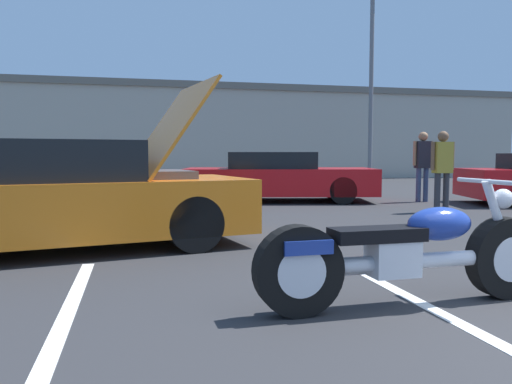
# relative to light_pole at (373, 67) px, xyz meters

# --- Properties ---
(parking_stripe_foreground) EXTENTS (0.12, 5.12, 0.01)m
(parking_stripe_foreground) POSITION_rel_light_pole_xyz_m (-10.22, -16.50, -4.79)
(parking_stripe_foreground) COLOR white
(parking_stripe_foreground) RESTS_ON ground
(parking_stripe_middle) EXTENTS (0.12, 5.12, 0.01)m
(parking_stripe_middle) POSITION_rel_light_pole_xyz_m (-7.58, -16.50, -4.79)
(parking_stripe_middle) COLOR white
(parking_stripe_middle) RESTS_ON ground
(far_building) EXTENTS (32.00, 4.20, 4.40)m
(far_building) POSITION_rel_light_pole_xyz_m (-6.58, 4.90, -2.46)
(far_building) COLOR #B2AD9E
(far_building) RESTS_ON ground
(light_pole) EXTENTS (1.21, 0.28, 8.82)m
(light_pole) POSITION_rel_light_pole_xyz_m (0.00, 0.00, 0.00)
(light_pole) COLOR slate
(light_pole) RESTS_ON ground
(motorcycle) EXTENTS (2.43, 0.70, 0.96)m
(motorcycle) POSITION_rel_light_pole_xyz_m (-7.72, -16.03, -4.40)
(motorcycle) COLOR black
(motorcycle) RESTS_ON ground
(show_car_hood_open) EXTENTS (4.59, 2.58, 2.10)m
(show_car_hood_open) POSITION_rel_light_pole_xyz_m (-10.50, -13.01, -4.15)
(show_car_hood_open) COLOR orange
(show_car_hood_open) RESTS_ON ground
(parked_car_mid_row) EXTENTS (4.92, 2.85, 1.21)m
(parked_car_mid_row) POSITION_rel_light_pole_xyz_m (-6.30, -7.53, -4.21)
(parked_car_mid_row) COLOR red
(parked_car_mid_row) RESTS_ON ground
(parked_car_left_row) EXTENTS (4.86, 3.36, 1.26)m
(parked_car_left_row) POSITION_rel_light_pole_xyz_m (-12.65, -6.86, -4.19)
(parked_car_left_row) COLOR yellow
(parked_car_left_row) RESTS_ON ground
(spectator_near_motorcycle) EXTENTS (0.52, 0.22, 1.70)m
(spectator_near_motorcycle) POSITION_rel_light_pole_xyz_m (-2.91, -8.53, -3.78)
(spectator_near_motorcycle) COLOR #38476B
(spectator_near_motorcycle) RESTS_ON ground
(spectator_by_show_car) EXTENTS (0.52, 0.21, 1.62)m
(spectator_by_show_car) POSITION_rel_light_pole_xyz_m (-3.74, -10.57, -3.84)
(spectator_by_show_car) COLOR #333338
(spectator_by_show_car) RESTS_ON ground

